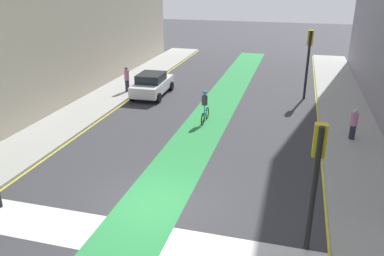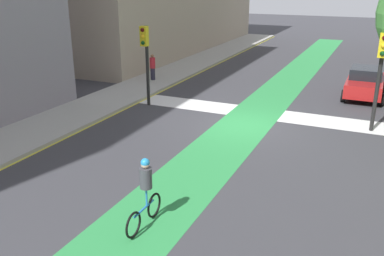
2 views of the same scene
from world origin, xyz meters
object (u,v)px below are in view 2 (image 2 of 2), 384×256
Objects in this scene: traffic_signal_near_left at (381,64)px; pedestrian_sidewalk_right_a at (153,67)px; cyclist_in_lane at (145,191)px; car_red_left_near at (365,82)px; traffic_signal_near_right at (146,50)px.

traffic_signal_near_left is 13.55m from pedestrian_sidewalk_right_a.
car_red_left_near is at bearing -105.42° from cyclist_in_lane.
traffic_signal_near_right is at bearing 116.22° from pedestrian_sidewalk_right_a.
cyclist_in_lane is (4.37, 15.84, 0.17)m from car_red_left_near.
car_red_left_near is at bearing -172.23° from pedestrian_sidewalk_right_a.
traffic_signal_near_right is 5.46m from pedestrian_sidewalk_right_a.
car_red_left_near is 12.23m from pedestrian_sidewalk_right_a.
car_red_left_near is (-9.85, -6.27, -1.97)m from traffic_signal_near_right.
cyclist_in_lane is (5.01, 10.08, -1.90)m from traffic_signal_near_left.
traffic_signal_near_left is (-10.49, -0.52, 0.09)m from traffic_signal_near_right.
traffic_signal_near_left is 11.42m from cyclist_in_lane.
pedestrian_sidewalk_right_a is at bearing -17.82° from traffic_signal_near_left.
traffic_signal_near_left is 0.97× the size of car_red_left_near.
traffic_signal_near_left reaches higher than car_red_left_near.
car_red_left_near is 2.26× the size of cyclist_in_lane.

